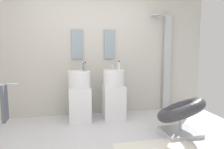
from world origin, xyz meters
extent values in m
cube|color=silver|center=(0.00, 0.00, -0.02)|extent=(4.80, 3.60, 0.04)
cube|color=beige|center=(0.00, 1.65, 1.30)|extent=(4.80, 0.10, 2.60)
cube|color=white|center=(-0.33, 1.19, 0.32)|extent=(0.40, 0.40, 0.64)
cylinder|color=white|center=(-0.33, 1.19, 0.79)|extent=(0.40, 0.40, 0.31)
cylinder|color=#B7BABF|center=(-0.33, 1.30, 1.00)|extent=(0.02, 0.02, 0.10)
cube|color=white|center=(0.33, 1.19, 0.32)|extent=(0.40, 0.40, 0.64)
cylinder|color=white|center=(0.33, 1.19, 0.79)|extent=(0.40, 0.40, 0.31)
cylinder|color=#B7BABF|center=(0.33, 1.30, 1.00)|extent=(0.02, 0.02, 0.10)
cube|color=#8C9EA8|center=(-0.33, 1.58, 1.43)|extent=(0.22, 0.03, 0.58)
cube|color=#8C9EA8|center=(0.33, 1.58, 1.43)|extent=(0.22, 0.03, 0.58)
cube|color=#B7BABF|center=(1.59, 1.53, 1.02)|extent=(0.14, 0.08, 2.05)
cylinder|color=#B7BABF|center=(1.44, 1.51, 2.03)|extent=(0.30, 0.02, 0.02)
cylinder|color=#B7BABF|center=(1.29, 1.48, 2.03)|extent=(0.24, 0.24, 0.02)
cube|color=#B7BABF|center=(1.19, 0.22, 0.03)|extent=(0.56, 0.50, 0.06)
cylinder|color=#B7BABF|center=(1.19, 0.22, 0.20)|extent=(0.05, 0.05, 0.34)
torus|color=#333338|center=(1.19, 0.22, 0.40)|extent=(1.10, 1.10, 0.49)
cylinder|color=#B7BABF|center=(-1.38, 0.26, 0.90)|extent=(0.36, 0.02, 0.02)
cube|color=#4C515B|center=(-1.38, 0.26, 0.65)|extent=(0.04, 0.22, 0.50)
cylinder|color=#99999E|center=(-0.21, 1.19, 1.02)|extent=(0.06, 0.06, 0.15)
cylinder|color=black|center=(-0.21, 1.19, 1.10)|extent=(0.03, 0.03, 0.02)
cylinder|color=silver|center=(0.43, 1.19, 1.02)|extent=(0.05, 0.05, 0.16)
cylinder|color=black|center=(0.43, 1.19, 1.11)|extent=(0.03, 0.03, 0.02)
cylinder|color=#59996B|center=(-0.23, 1.23, 1.01)|extent=(0.05, 0.05, 0.13)
cylinder|color=black|center=(-0.23, 1.23, 1.08)|extent=(0.03, 0.03, 0.02)
camera|label=1|loc=(-0.59, -2.80, 1.40)|focal=34.85mm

